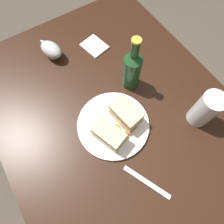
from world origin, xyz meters
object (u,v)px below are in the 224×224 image
object	(u,v)px
gravy_boat	(51,49)
cider_bottle	(132,69)
pint_glass	(204,111)
fork	(147,182)
sandwich_half_left	(109,135)
plate	(113,125)
napkin	(94,46)
sandwich_half_right	(126,114)

from	to	relation	value
gravy_boat	cider_bottle	distance (m)	0.38
pint_glass	fork	distance (m)	0.33
sandwich_half_left	pint_glass	world-z (taller)	pint_glass
fork	cider_bottle	bearing A→B (deg)	129.11
cider_bottle	plate	bearing A→B (deg)	126.85
pint_glass	cider_bottle	bearing A→B (deg)	25.56
gravy_boat	napkin	xyz separation A→B (m)	(-0.05, -0.18, -0.04)
sandwich_half_left	cider_bottle	distance (m)	0.26
plate	napkin	xyz separation A→B (m)	(0.38, -0.14, -0.00)
sandwich_half_right	pint_glass	distance (m)	0.28
sandwich_half_right	napkin	distance (m)	0.39
plate	pint_glass	distance (m)	0.34
sandwich_half_left	sandwich_half_right	xyz separation A→B (m)	(0.03, -0.10, -0.00)
pint_glass	gravy_boat	xyz separation A→B (m)	(0.58, 0.34, -0.02)
sandwich_half_left	napkin	size ratio (longest dim) A/B	1.17
cider_bottle	napkin	world-z (taller)	cider_bottle
sandwich_half_right	gravy_boat	size ratio (longest dim) A/B	0.95
sandwich_half_right	pint_glass	bearing A→B (deg)	-121.88
napkin	fork	bearing A→B (deg)	165.96
gravy_boat	fork	distance (m)	0.67
plate	gravy_boat	distance (m)	0.43
fork	gravy_boat	bearing A→B (deg)	158.44
cider_bottle	sandwich_half_right	bearing A→B (deg)	138.96
sandwich_half_right	pint_glass	world-z (taller)	pint_glass
sandwich_half_left	pint_glass	xyz separation A→B (m)	(-0.11, -0.34, 0.02)
sandwich_half_left	cider_bottle	xyz separation A→B (m)	(0.16, -0.21, 0.05)
plate	fork	world-z (taller)	plate
pint_glass	sandwich_half_left	bearing A→B (deg)	71.20
plate	sandwich_half_left	distance (m)	0.07
sandwich_half_right	cider_bottle	bearing A→B (deg)	-41.04
plate	napkin	bearing A→B (deg)	-20.06
plate	gravy_boat	xyz separation A→B (m)	(0.43, 0.05, 0.04)
pint_glass	cider_bottle	size ratio (longest dim) A/B	0.63
sandwich_half_left	gravy_boat	size ratio (longest dim) A/B	0.98
sandwich_half_left	gravy_boat	distance (m)	0.47
sandwich_half_right	gravy_boat	xyz separation A→B (m)	(0.43, 0.10, -0.01)
pint_glass	napkin	bearing A→B (deg)	16.66
sandwich_half_right	pint_glass	size ratio (longest dim) A/B	0.80
gravy_boat	napkin	world-z (taller)	gravy_boat
sandwich_half_right	fork	bearing A→B (deg)	163.10
pint_glass	sandwich_half_right	bearing A→B (deg)	58.12
gravy_boat	cider_bottle	bearing A→B (deg)	-145.36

